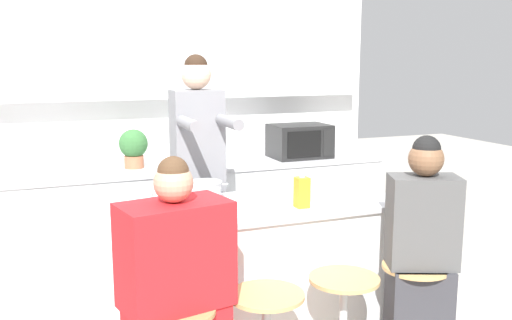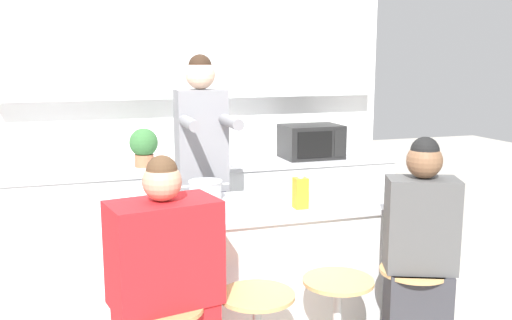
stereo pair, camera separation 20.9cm
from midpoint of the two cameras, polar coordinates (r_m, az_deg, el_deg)
name	(u,v)px [view 1 (the left image)]	position (r m, az deg, el deg)	size (l,w,h in m)	color
wall_back	(184,87)	(4.91, -8.47, 7.27)	(3.47, 0.22, 2.70)	white
back_counter	(196,219)	(4.79, -7.27, -5.85)	(3.22, 0.65, 0.93)	silver
kitchen_island	(260,278)	(3.51, -1.31, -11.71)	(1.69, 0.70, 0.93)	black
bar_stool_rightmost	(413,318)	(3.37, 13.70, -15.09)	(0.38, 0.38, 0.66)	tan
person_cooking	(198,190)	(3.81, -7.34, -2.98)	(0.34, 0.59, 1.80)	#383842
person_wrapped_blanket	(177,311)	(2.74, -10.18, -14.68)	(0.53, 0.37, 1.35)	red
person_seated_near	(420,271)	(3.26, 14.31, -10.70)	(0.42, 0.37, 1.38)	#333338
cooking_pot	(205,191)	(3.43, -6.86, -3.12)	(0.29, 0.20, 0.12)	#B7BABC
fruit_bowl	(316,194)	(3.45, 4.31, -3.42)	(0.19, 0.19, 0.07)	white
mixing_bowl_steel	(135,199)	(3.41, -13.71, -3.82)	(0.21, 0.21, 0.08)	white
coffee_cup_near	(174,214)	(3.02, -10.17, -5.38)	(0.11, 0.08, 0.09)	white
banana_bunch	(155,210)	(3.20, -11.90, -4.94)	(0.15, 0.11, 0.05)	yellow
juice_carton	(302,192)	(3.26, 2.79, -3.23)	(0.07, 0.07, 0.19)	gold
microwave	(300,141)	(4.93, 3.18, 1.91)	(0.50, 0.37, 0.29)	black
potted_plant	(134,147)	(4.56, -13.44, 1.31)	(0.22, 0.22, 0.30)	#A86042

